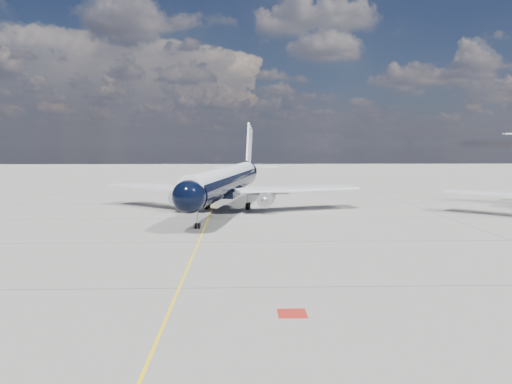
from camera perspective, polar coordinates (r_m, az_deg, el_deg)
The scene contains 4 objects.
ground at distance 67.28m, azimuth -5.20°, elevation -2.40°, with size 320.00×320.00×0.00m, color gray.
taxiway_centerline at distance 62.34m, azimuth -5.47°, elevation -3.03°, with size 0.16×160.00×0.01m, color yellow.
red_marking at distance 28.24m, azimuth 4.16°, elevation -13.67°, with size 1.60×1.60×0.01m, color maroon.
main_airliner at distance 70.49m, azimuth -3.30°, elevation 1.28°, with size 36.51×44.92×13.03m.
Camera 1 is at (3.96, -36.52, 9.30)m, focal length 35.00 mm.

